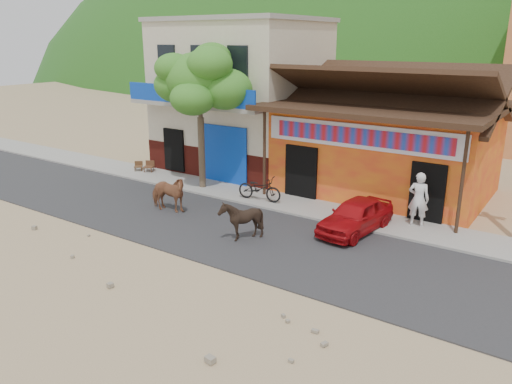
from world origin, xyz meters
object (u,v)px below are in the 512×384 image
red_car (356,216)px  cafe_chair_right (138,162)px  cow_tan (168,193)px  scooter (260,188)px  cow_dark (241,220)px  pedestrian (419,199)px  cafe_chair_left (149,162)px  tree (201,117)px

red_car → cafe_chair_right: bearing=-179.3°
cow_tan → scooter: 3.61m
scooter → cow_dark: bearing=-160.8°
pedestrian → cafe_chair_right: (-13.47, -0.19, -0.53)m
scooter → cafe_chair_right: 7.49m
red_car → scooter: 4.50m
scooter → cafe_chair_left: size_ratio=1.96×
tree → cow_dark: size_ratio=4.49×
cow_dark → cafe_chair_right: (-9.14, 4.08, -0.18)m
cow_tan → cafe_chair_left: cow_tan is taller
cow_tan → red_car: size_ratio=0.50×
cow_dark → scooter: (-1.67, 3.53, -0.10)m
cow_dark → scooter: bearing=-169.5°
cow_tan → scooter: size_ratio=0.89×
cow_tan → cafe_chair_right: size_ratio=2.04×
tree → red_car: 8.00m
tree → scooter: (3.10, -0.19, -2.51)m
scooter → red_car: bearing=-106.7°
red_car → cafe_chair_left: bearing=179.6°
cow_tan → cafe_chair_left: 5.87m
cow_tan → cafe_chair_left: bearing=44.5°
pedestrian → cafe_chair_left: 12.90m
cow_dark → red_car: (2.75, 2.71, -0.10)m
red_car → scooter: bearing=176.7°
red_car → cafe_chair_right: red_car is taller
cow_dark → cafe_chair_left: (-8.56, 4.22, -0.11)m
tree → cafe_chair_right: (-4.37, 0.35, -2.59)m
cow_tan → cow_dark: size_ratio=1.24×
tree → red_car: bearing=-7.7°
cafe_chair_left → cafe_chair_right: size_ratio=1.17×
tree → pedestrian: size_ratio=3.19×
tree → pedestrian: 9.35m
pedestrian → scooter: bearing=-2.3°
red_car → tree: bearing=179.6°
tree → cafe_chair_left: tree is taller
red_car → cafe_chair_right: (-11.90, 1.37, -0.08)m
red_car → pedestrian: bearing=51.9°
scooter → pedestrian: bearing=-89.2°
scooter → cafe_chair_left: scooter is taller
scooter → tree: bearing=80.3°
cow_tan → red_car: (6.63, 2.03, -0.13)m
scooter → pedestrian: size_ratio=0.99×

